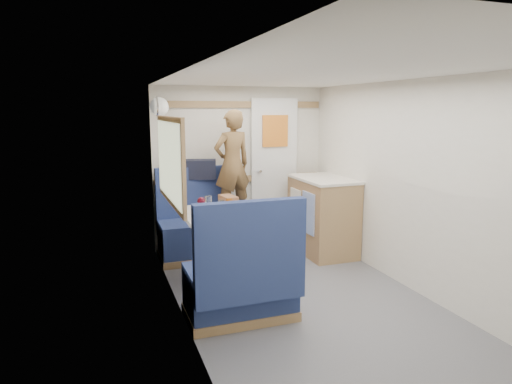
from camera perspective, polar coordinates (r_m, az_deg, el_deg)
name	(u,v)px	position (r m, az deg, el deg)	size (l,w,h in m)	color
floor	(320,315)	(4.05, 8.01, -14.99)	(4.50, 4.50, 0.00)	#515156
ceiling	(327,73)	(3.67, 8.82, 14.52)	(4.50, 4.50, 0.00)	silver
wall_back	(240,167)	(5.79, -1.99, 3.14)	(2.20, 0.02, 2.00)	silver
wall_left	(189,210)	(3.37, -8.41, -2.18)	(0.02, 4.50, 2.00)	silver
wall_right	(434,192)	(4.35, 21.35, 0.03)	(0.02, 4.50, 2.00)	silver
oak_trim_low	(241,179)	(5.79, -1.92, 1.65)	(2.15, 0.02, 0.08)	olive
oak_trim_high	(240,104)	(5.73, -1.98, 10.88)	(2.15, 0.02, 0.08)	olive
side_window	(169,161)	(4.31, -10.80, 3.83)	(0.04, 1.30, 0.72)	#ACB397
rear_door	(274,168)	(5.91, 2.27, 3.02)	(0.62, 0.12, 1.86)	white
dinette_table	(215,228)	(4.52, -5.09, -4.56)	(0.62, 0.92, 0.72)	white
bench_far	(197,233)	(5.40, -7.33, -5.05)	(0.90, 0.59, 1.05)	navy
bench_near	(242,286)	(3.81, -1.74, -11.62)	(0.90, 0.59, 1.05)	navy
ledge	(192,180)	(5.52, -8.02, 1.44)	(0.90, 0.14, 0.04)	olive
dome_light	(159,107)	(5.13, -12.00, 10.40)	(0.20, 0.20, 0.20)	white
galley_counter	(323,215)	(5.56, 8.32, -2.86)	(0.57, 0.92, 0.92)	olive
person	(232,164)	(5.36, -2.99, 3.47)	(0.46, 0.30, 1.27)	brown
duffel_bag	(196,169)	(5.52, -7.50, 2.84)	(0.47, 0.23, 0.23)	black
tray	(239,214)	(4.41, -2.11, -2.74)	(0.24, 0.31, 0.02)	white
orange_fruit	(233,208)	(4.42, -2.92, -2.06)	(0.08, 0.08, 0.08)	orange
cheese_block	(239,215)	(4.23, -2.10, -2.92)	(0.09, 0.06, 0.03)	#E2CE82
wine_glass	(201,202)	(4.43, -6.87, -1.21)	(0.08, 0.08, 0.17)	white
tumbler_left	(200,216)	(4.11, -7.01, -3.03)	(0.08, 0.08, 0.12)	silver
tumbler_mid	(208,202)	(4.72, -6.00, -1.25)	(0.08, 0.08, 0.12)	white
tumbler_right	(221,206)	(4.53, -4.35, -1.77)	(0.07, 0.07, 0.11)	white
beer_glass	(229,203)	(4.72, -3.37, -1.36)	(0.06, 0.06, 0.10)	#904915
pepper_grinder	(213,207)	(4.50, -5.40, -1.94)	(0.04, 0.04, 0.10)	black
bread_loaf	(228,201)	(4.83, -3.48, -1.07)	(0.13, 0.24, 0.10)	brown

